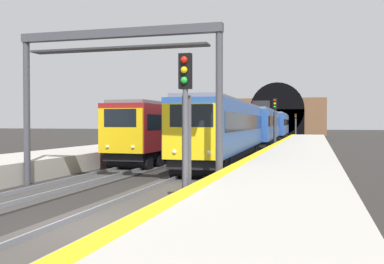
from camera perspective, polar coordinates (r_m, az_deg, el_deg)
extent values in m
plane|color=#282623|center=(12.30, -12.57, -11.69)|extent=(320.00, 320.00, 0.00)
cube|color=#ADA89E|center=(10.89, 8.86, -10.74)|extent=(112.00, 4.42, 0.98)
cube|color=yellow|center=(11.19, -1.24, -7.83)|extent=(112.00, 0.50, 0.01)
cube|color=#423D38|center=(12.30, -12.57, -11.55)|extent=(160.00, 2.99, 0.06)
cube|color=gray|center=(12.62, -15.50, -10.74)|extent=(160.00, 0.07, 0.15)
cube|color=gray|center=(11.96, -9.47, -11.39)|extent=(160.00, 0.07, 0.15)
cube|color=#264C99|center=(29.29, 4.34, 0.70)|extent=(18.47, 3.34, 2.84)
cube|color=black|center=(29.29, 4.34, 1.27)|extent=(17.73, 3.35, 0.99)
cube|color=slate|center=(29.32, 4.35, 3.68)|extent=(17.90, 2.90, 0.20)
cube|color=black|center=(29.35, 4.34, -2.46)|extent=(18.09, 2.99, 0.55)
cylinder|color=black|center=(21.60, 0.78, -4.72)|extent=(1.07, 2.67, 1.00)
cylinder|color=black|center=(23.35, 1.79, -4.28)|extent=(1.07, 2.67, 1.00)
cylinder|color=black|center=(35.45, 6.01, -2.39)|extent=(1.07, 2.67, 1.00)
cylinder|color=black|center=(37.23, 6.39, -2.22)|extent=(1.07, 2.67, 1.00)
cube|color=yellow|center=(20.25, -0.04, 0.04)|extent=(0.19, 2.76, 2.54)
cube|color=black|center=(20.19, -0.08, 2.07)|extent=(0.09, 2.01, 1.02)
sphere|color=#F2EACC|center=(20.05, 2.11, -2.61)|extent=(0.20, 0.20, 0.20)
sphere|color=#F2EACC|center=(20.43, -2.24, -2.54)|extent=(0.20, 0.20, 0.20)
cube|color=#264C99|center=(48.05, 8.71, 0.90)|extent=(18.47, 3.34, 2.84)
cube|color=black|center=(48.05, 8.71, 1.35)|extent=(17.73, 3.35, 0.92)
cube|color=slate|center=(48.06, 8.71, 2.72)|extent=(17.90, 2.90, 0.20)
cube|color=black|center=(48.08, 8.70, -1.03)|extent=(18.09, 2.99, 0.55)
cylinder|color=black|center=(39.92, 7.61, -1.99)|extent=(1.07, 2.67, 1.00)
cylinder|color=black|center=(41.71, 7.89, -1.85)|extent=(1.07, 2.67, 1.00)
cylinder|color=black|center=(54.50, 9.32, -1.13)|extent=(1.07, 2.67, 1.00)
cylinder|color=black|center=(56.29, 9.47, -1.06)|extent=(1.07, 2.67, 1.00)
cube|color=#264C99|center=(66.92, 10.62, 0.99)|extent=(18.47, 3.34, 2.84)
cube|color=black|center=(66.92, 10.62, 1.21)|extent=(17.73, 3.35, 0.83)
cube|color=slate|center=(66.94, 10.62, 2.29)|extent=(17.90, 2.90, 0.20)
cube|color=black|center=(66.95, 10.61, -0.40)|extent=(18.09, 2.99, 0.55)
cylinder|color=black|center=(59.12, 10.16, -0.95)|extent=(1.07, 2.67, 1.00)
cylinder|color=black|center=(60.91, 10.28, -0.89)|extent=(1.07, 2.67, 1.00)
cylinder|color=black|center=(73.01, 10.89, -0.54)|extent=(1.07, 2.67, 1.00)
cylinder|color=black|center=(74.81, 10.97, -0.50)|extent=(1.07, 2.67, 1.00)
cube|color=black|center=(48.08, 8.72, 3.37)|extent=(1.34, 1.76, 0.90)
cube|color=maroon|center=(34.37, -1.77, 0.71)|extent=(20.11, 3.13, 2.77)
cube|color=black|center=(34.37, -1.77, 1.26)|extent=(19.30, 3.14, 0.88)
cube|color=slate|center=(34.39, -1.78, 3.19)|extent=(19.50, 2.70, 0.20)
cube|color=black|center=(34.43, -1.77, -1.93)|extent=(19.70, 2.79, 0.54)
cylinder|color=black|center=(26.19, -7.88, -3.70)|extent=(1.04, 2.56, 0.99)
cylinder|color=black|center=(27.83, -6.35, -3.40)|extent=(1.04, 2.56, 0.99)
cylinder|color=black|center=(41.22, 1.31, -1.88)|extent=(1.04, 2.56, 0.99)
cylinder|color=black|center=(42.95, 1.94, -1.76)|extent=(1.04, 2.56, 0.99)
cube|color=#E5B20F|center=(25.02, -9.02, 0.15)|extent=(0.17, 2.66, 2.47)
cube|color=black|center=(24.97, -9.08, 1.77)|extent=(0.07, 1.94, 1.00)
sphere|color=#F2EACC|center=(24.68, -7.48, -1.92)|extent=(0.20, 0.20, 0.20)
sphere|color=#F2EACC|center=(25.33, -10.63, -1.85)|extent=(0.20, 0.20, 0.20)
cube|color=maroon|center=(54.53, 4.70, 0.91)|extent=(20.11, 3.13, 2.77)
cube|color=black|center=(54.53, 4.70, 1.17)|extent=(19.30, 3.14, 0.92)
cube|color=slate|center=(54.55, 4.70, 2.47)|extent=(19.50, 2.70, 0.20)
cube|color=black|center=(54.57, 4.69, -0.76)|extent=(19.70, 2.79, 0.54)
cylinder|color=black|center=(46.05, 2.46, -1.56)|extent=(1.04, 2.56, 0.99)
cylinder|color=black|center=(47.80, 2.99, -1.45)|extent=(1.04, 2.56, 0.99)
cylinder|color=black|center=(61.40, 6.02, -0.86)|extent=(1.04, 2.56, 0.99)
cylinder|color=black|center=(63.17, 6.32, -0.80)|extent=(1.04, 2.56, 0.99)
cube|color=maroon|center=(75.01, 7.66, 0.99)|extent=(20.11, 3.13, 2.77)
cube|color=black|center=(75.01, 7.66, 1.26)|extent=(19.30, 3.14, 0.81)
cube|color=slate|center=(75.02, 7.66, 2.13)|extent=(19.50, 2.70, 0.20)
cube|color=black|center=(75.04, 7.65, -0.22)|extent=(19.70, 2.79, 0.54)
cylinder|color=black|center=(66.44, 6.49, -0.70)|extent=(1.04, 2.56, 0.99)
cylinder|color=black|center=(68.21, 6.76, -0.65)|extent=(1.04, 2.56, 0.99)
cylinder|color=black|center=(81.90, 8.40, -0.34)|extent=(1.04, 2.56, 0.99)
cylinder|color=black|center=(83.68, 8.57, -0.31)|extent=(1.04, 2.56, 0.99)
cylinder|color=#4C4C54|center=(13.42, -0.84, -2.52)|extent=(0.16, 0.16, 3.73)
cube|color=black|center=(13.47, -0.85, 7.68)|extent=(0.20, 0.38, 1.05)
cube|color=#4C4C54|center=(13.55, -0.68, -2.48)|extent=(0.04, 0.28, 3.36)
sphere|color=red|center=(13.39, -1.01, 9.13)|extent=(0.20, 0.20, 0.20)
sphere|color=yellow|center=(13.35, -1.01, 7.85)|extent=(0.20, 0.20, 0.20)
sphere|color=green|center=(13.32, -1.00, 6.57)|extent=(0.20, 0.20, 0.20)
cylinder|color=#38383D|center=(42.78, 10.41, 0.18)|extent=(0.16, 0.16, 3.93)
cube|color=black|center=(42.81, 10.43, 3.51)|extent=(0.20, 0.38, 1.05)
cube|color=#38383D|center=(42.92, 10.43, 0.18)|extent=(0.04, 0.28, 3.53)
sphere|color=red|center=(42.69, 10.41, 3.95)|extent=(0.20, 0.20, 0.20)
sphere|color=yellow|center=(42.68, 10.41, 3.55)|extent=(0.20, 0.20, 0.20)
sphere|color=green|center=(42.67, 10.41, 3.15)|extent=(0.20, 0.20, 0.20)
cylinder|color=#4C4C54|center=(86.17, 12.96, 0.58)|extent=(0.16, 0.16, 3.59)
cube|color=black|center=(86.18, 12.96, 2.02)|extent=(0.20, 0.38, 0.75)
cube|color=#4C4C54|center=(86.31, 12.96, 0.58)|extent=(0.04, 0.28, 3.23)
sphere|color=red|center=(86.05, 12.96, 2.14)|extent=(0.20, 0.20, 0.20)
sphere|color=yellow|center=(86.04, 12.96, 1.94)|extent=(0.20, 0.20, 0.20)
cylinder|color=#3F3F47|center=(20.97, -20.14, 2.16)|extent=(0.28, 0.28, 6.22)
cylinder|color=#3F3F47|center=(17.44, 3.46, 2.43)|extent=(0.28, 0.28, 6.22)
cube|color=#3F3F47|center=(19.15, -9.48, 12.20)|extent=(0.36, 8.86, 0.35)
cube|color=#2D2D33|center=(19.04, -9.47, 10.35)|extent=(0.70, 7.72, 0.08)
cube|color=brown|center=(96.16, 10.74, 1.90)|extent=(2.69, 19.81, 7.76)
cube|color=black|center=(94.76, 10.67, 1.21)|extent=(0.12, 11.09, 5.43)
cylinder|color=black|center=(94.80, 10.67, 2.85)|extent=(0.12, 11.09, 11.09)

